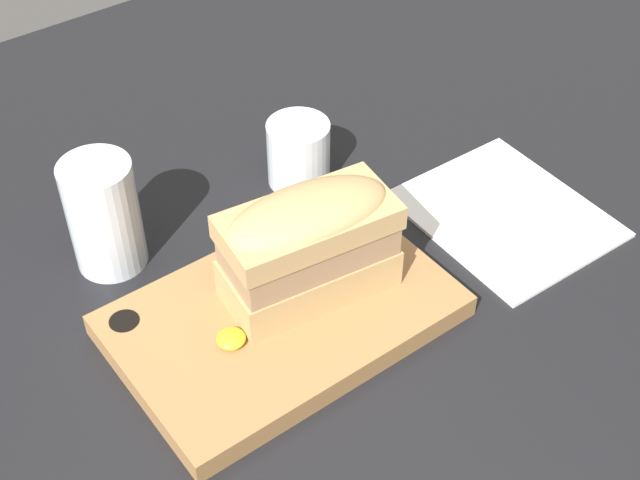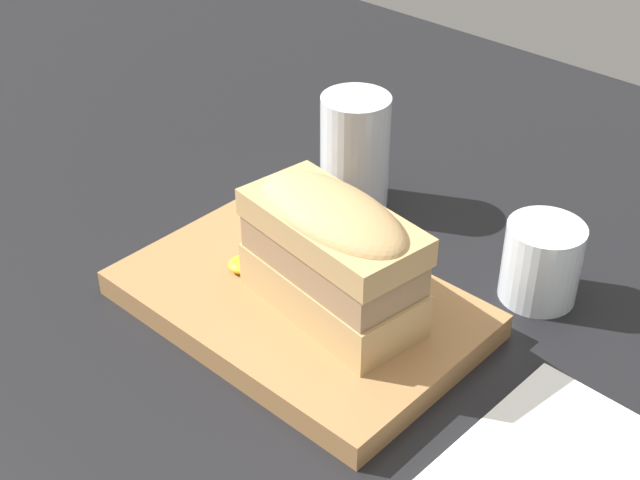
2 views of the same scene
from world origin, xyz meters
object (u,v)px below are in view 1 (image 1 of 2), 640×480
at_px(sandwich, 310,241).
at_px(water_glass, 105,221).
at_px(wine_glass, 299,155).
at_px(napkin, 505,215).
at_px(serving_board, 281,315).

relative_size(sandwich, water_glass, 1.39).
xyz_separation_m(sandwich, water_glass, (-0.12, 0.16, -0.03)).
bearing_deg(sandwich, water_glass, 126.00).
height_order(wine_glass, napkin, wine_glass).
bearing_deg(wine_glass, sandwich, -122.56).
height_order(sandwich, water_glass, sandwich).
bearing_deg(sandwich, serving_board, -173.67).
xyz_separation_m(sandwich, napkin, (0.23, -0.02, -0.08)).
bearing_deg(sandwich, napkin, -5.12).
height_order(water_glass, napkin, water_glass).
bearing_deg(serving_board, water_glass, 116.46).
distance_m(serving_board, napkin, 0.27).
bearing_deg(napkin, serving_board, 176.39).
height_order(serving_board, napkin, serving_board).
xyz_separation_m(serving_board, water_glass, (-0.08, 0.17, 0.04)).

